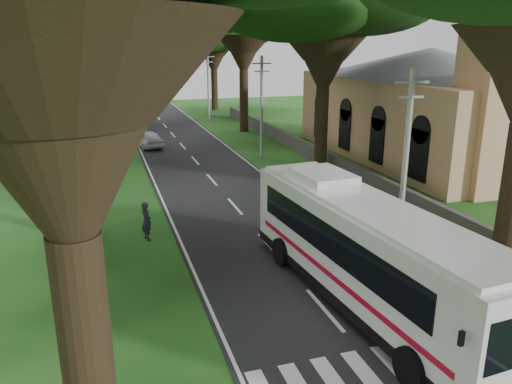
% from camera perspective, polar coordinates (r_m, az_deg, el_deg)
% --- Properties ---
extents(ground, '(140.00, 140.00, 0.00)m').
position_cam_1_polar(ground, '(16.56, 10.87, -16.45)').
color(ground, '#194213').
rests_on(ground, ground).
extents(road, '(8.00, 120.00, 0.04)m').
position_cam_1_polar(road, '(38.75, -6.69, 3.25)').
color(road, black).
rests_on(road, ground).
extents(crosswalk, '(8.00, 3.00, 0.01)m').
position_cam_1_polar(crosswalk, '(15.16, 14.63, -20.21)').
color(crosswalk, silver).
rests_on(crosswalk, ground).
extents(property_wall, '(0.35, 50.00, 1.20)m').
position_cam_1_polar(property_wall, '(40.30, 6.26, 4.64)').
color(property_wall, '#383533').
rests_on(property_wall, ground).
extents(church, '(14.00, 24.00, 11.60)m').
position_cam_1_polar(church, '(41.96, 19.19, 10.27)').
color(church, tan).
rests_on(church, ground).
extents(pole_near, '(1.60, 0.24, 8.00)m').
position_cam_1_polar(pole_near, '(22.44, 16.71, 3.67)').
color(pole_near, gray).
rests_on(pole_near, ground).
extents(pole_mid, '(1.60, 0.24, 8.00)m').
position_cam_1_polar(pole_mid, '(40.32, 0.64, 9.91)').
color(pole_mid, gray).
rests_on(pole_mid, ground).
extents(pole_far, '(1.60, 0.24, 8.00)m').
position_cam_1_polar(pole_far, '(59.57, -5.48, 12.05)').
color(pole_far, gray).
rests_on(pole_far, ground).
extents(tree_l_far, '(14.65, 14.65, 15.34)m').
position_cam_1_polar(tree_l_far, '(60.16, -20.04, 18.78)').
color(tree_l_far, black).
rests_on(tree_l_far, ground).
extents(tree_r_midb, '(12.97, 12.97, 15.65)m').
position_cam_1_polar(tree_r_midb, '(52.23, -1.47, 20.80)').
color(tree_r_midb, black).
rests_on(tree_r_midb, ground).
extents(tree_r_far, '(14.70, 14.70, 13.98)m').
position_cam_1_polar(tree_r_far, '(69.81, -4.93, 18.15)').
color(tree_r_far, black).
rests_on(tree_r_far, ground).
extents(coach_bus, '(3.77, 13.04, 3.79)m').
position_cam_1_polar(coach_bus, '(17.86, 12.37, -6.54)').
color(coach_bus, silver).
rests_on(coach_bus, ground).
extents(distant_car_a, '(2.67, 4.66, 1.49)m').
position_cam_1_polar(distant_car_a, '(45.38, -12.26, 5.95)').
color(distant_car_a, '#B0B1B5').
rests_on(distant_car_a, road).
extents(distant_car_c, '(2.73, 4.44, 1.20)m').
position_cam_1_polar(distant_car_c, '(71.80, -11.32, 9.75)').
color(distant_car_c, maroon).
rests_on(distant_car_c, road).
extents(pedestrian, '(0.64, 0.79, 1.86)m').
position_cam_1_polar(pedestrian, '(24.01, -12.41, -3.25)').
color(pedestrian, black).
rests_on(pedestrian, ground).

